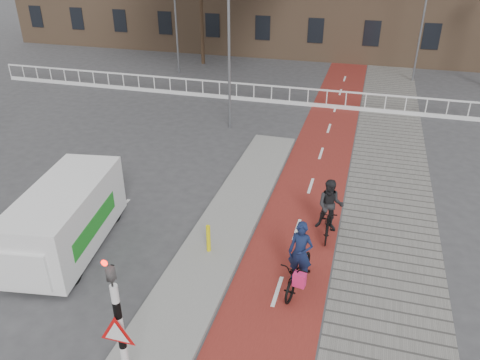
# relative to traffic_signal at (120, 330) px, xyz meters

# --- Properties ---
(ground) EXTENTS (120.00, 120.00, 0.00)m
(ground) POSITION_rel_traffic_signal_xyz_m (0.60, 2.02, -1.99)
(ground) COLOR #38383A
(ground) RESTS_ON ground
(bike_lane) EXTENTS (2.50, 60.00, 0.01)m
(bike_lane) POSITION_rel_traffic_signal_xyz_m (2.10, 12.02, -1.98)
(bike_lane) COLOR maroon
(bike_lane) RESTS_ON ground
(sidewalk) EXTENTS (3.00, 60.00, 0.01)m
(sidewalk) POSITION_rel_traffic_signal_xyz_m (4.90, 12.02, -1.98)
(sidewalk) COLOR slate
(sidewalk) RESTS_ON ground
(curb_island) EXTENTS (1.80, 16.00, 0.12)m
(curb_island) POSITION_rel_traffic_signal_xyz_m (-0.10, 6.02, -1.93)
(curb_island) COLOR gray
(curb_island) RESTS_ON ground
(traffic_signal) EXTENTS (0.80, 0.80, 3.68)m
(traffic_signal) POSITION_rel_traffic_signal_xyz_m (0.00, 0.00, 0.00)
(traffic_signal) COLOR black
(traffic_signal) RESTS_ON curb_island
(bollard) EXTENTS (0.12, 0.12, 0.86)m
(bollard) POSITION_rel_traffic_signal_xyz_m (-0.15, 5.07, -1.44)
(bollard) COLOR yellow
(bollard) RESTS_ON curb_island
(cyclist_near) EXTENTS (0.96, 1.99, 1.98)m
(cyclist_near) POSITION_rel_traffic_signal_xyz_m (2.59, 4.34, -1.32)
(cyclist_near) COLOR black
(cyclist_near) RESTS_ON bike_lane
(cyclist_far) EXTENTS (0.81, 1.76, 1.89)m
(cyclist_far) POSITION_rel_traffic_signal_xyz_m (3.05, 6.98, -1.20)
(cyclist_far) COLOR black
(cyclist_far) RESTS_ON bike_lane
(van) EXTENTS (2.51, 4.77, 1.95)m
(van) POSITION_rel_traffic_signal_xyz_m (-4.20, 4.30, -0.96)
(van) COLOR white
(van) RESTS_ON ground
(railing) EXTENTS (28.00, 0.10, 0.99)m
(railing) POSITION_rel_traffic_signal_xyz_m (-4.40, 19.02, -1.68)
(railing) COLOR silver
(railing) RESTS_ON ground
(tree_mid) EXTENTS (0.24, 0.24, 6.91)m
(tree_mid) POSITION_rel_traffic_signal_xyz_m (-8.02, 26.30, 1.47)
(tree_mid) COLOR #332416
(tree_mid) RESTS_ON ground
(streetlight_near) EXTENTS (0.12, 0.12, 8.42)m
(streetlight_near) POSITION_rel_traffic_signal_xyz_m (-2.51, 14.85, 2.22)
(streetlight_near) COLOR slate
(streetlight_near) RESTS_ON ground
(streetlight_left) EXTENTS (0.12, 0.12, 7.75)m
(streetlight_left) POSITION_rel_traffic_signal_xyz_m (-8.71, 23.44, 1.89)
(streetlight_left) COLOR slate
(streetlight_left) RESTS_ON ground
(streetlight_right) EXTENTS (0.12, 0.12, 8.45)m
(streetlight_right) POSITION_rel_traffic_signal_xyz_m (6.26, 25.75, 2.23)
(streetlight_right) COLOR slate
(streetlight_right) RESTS_ON ground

